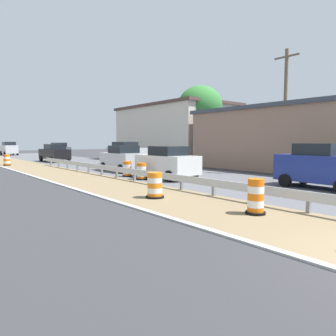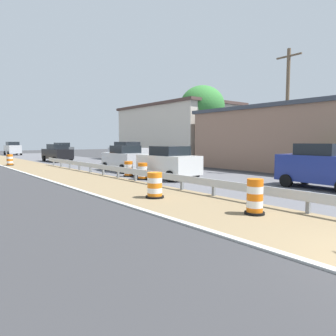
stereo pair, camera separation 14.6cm
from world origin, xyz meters
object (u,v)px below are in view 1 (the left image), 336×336
at_px(car_distant_a, 321,166).
at_px(car_distant_b, 167,162).
at_px(car_trailing_far_lane, 123,158).
at_px(traffic_barrel_farther, 7,161).
at_px(car_lead_near_lane, 9,148).
at_px(car_mid_far_lane, 126,153).
at_px(car_trailing_near_lane, 59,150).
at_px(traffic_barrel_mid, 142,172).
at_px(traffic_barrel_far, 127,170).
at_px(car_lead_far_lane, 54,153).
at_px(traffic_barrel_nearest, 256,198).
at_px(traffic_barrel_close, 155,186).
at_px(utility_pole_near, 285,110).

distance_m(car_distant_a, car_distant_b, 8.46).
distance_m(car_trailing_far_lane, car_distant_b, 5.70).
bearing_deg(car_distant_a, traffic_barrel_farther, -159.02).
relative_size(car_lead_near_lane, car_distant_a, 1.11).
bearing_deg(traffic_barrel_farther, car_mid_far_lane, -35.41).
bearing_deg(car_trailing_near_lane, car_trailing_far_lane, -8.00).
distance_m(traffic_barrel_mid, traffic_barrel_far, 1.91).
height_order(traffic_barrel_farther, car_lead_far_lane, car_lead_far_lane).
distance_m(traffic_barrel_farther, car_lead_far_lane, 6.04).
height_order(traffic_barrel_nearest, car_distant_b, car_distant_b).
height_order(car_lead_near_lane, car_distant_a, car_distant_a).
bearing_deg(car_distant_a, car_lead_near_lane, -174.01).
bearing_deg(traffic_barrel_close, car_distant_a, -21.36).
relative_size(car_lead_near_lane, car_lead_far_lane, 0.96).
bearing_deg(car_mid_far_lane, car_lead_near_lane, -172.88).
bearing_deg(car_lead_far_lane, traffic_barrel_farther, 114.67).
distance_m(traffic_barrel_nearest, traffic_barrel_mid, 9.74).
relative_size(car_trailing_near_lane, car_lead_far_lane, 0.87).
relative_size(traffic_barrel_nearest, traffic_barrel_farther, 1.08).
bearing_deg(car_mid_far_lane, traffic_barrel_farther, -125.62).
height_order(traffic_barrel_far, car_lead_far_lane, car_lead_far_lane).
bearing_deg(traffic_barrel_mid, car_distant_a, -59.89).
xyz_separation_m(traffic_barrel_mid, traffic_barrel_farther, (-3.86, 16.75, 0.02)).
bearing_deg(car_trailing_far_lane, car_distant_b, 179.45).
height_order(car_lead_near_lane, car_trailing_far_lane, car_lead_near_lane).
xyz_separation_m(car_mid_far_lane, car_distant_b, (-3.63, -10.80, -0.11)).
bearing_deg(car_distant_b, utility_pole_near, -112.64).
xyz_separation_m(car_trailing_near_lane, car_distant_b, (-3.32, -27.82, -0.04)).
bearing_deg(traffic_barrel_far, car_mid_far_lane, 59.14).
xyz_separation_m(traffic_barrel_farther, car_trailing_near_lane, (8.75, 10.58, 0.56)).
relative_size(traffic_barrel_farther, car_distant_a, 0.25).
xyz_separation_m(car_lead_near_lane, car_lead_far_lane, (0.20, -21.03, -0.10)).
xyz_separation_m(traffic_barrel_close, car_trailing_far_lane, (4.74, 10.48, 0.51)).
relative_size(car_lead_near_lane, car_mid_far_lane, 0.96).
bearing_deg(car_distant_b, car_lead_far_lane, -0.95).
bearing_deg(car_mid_far_lane, utility_pole_near, 16.76).
xyz_separation_m(car_distant_b, utility_pole_near, (7.88, -3.12, 3.41)).
relative_size(car_mid_far_lane, car_trailing_far_lane, 1.12).
distance_m(car_lead_far_lane, car_trailing_far_lane, 14.26).
relative_size(traffic_barrel_farther, car_distant_b, 0.25).
height_order(car_distant_a, car_distant_b, car_distant_a).
relative_size(traffic_barrel_mid, car_mid_far_lane, 0.21).
bearing_deg(car_lead_far_lane, traffic_barrel_mid, 173.44).
distance_m(car_lead_far_lane, car_distant_b, 19.95).
bearing_deg(car_lead_near_lane, utility_pole_near, -168.94).
relative_size(traffic_barrel_nearest, traffic_barrel_far, 1.13).
xyz_separation_m(car_trailing_near_lane, car_trailing_far_lane, (-3.08, -22.13, -0.05)).
bearing_deg(traffic_barrel_nearest, car_trailing_near_lane, 79.21).
xyz_separation_m(car_trailing_far_lane, car_distant_b, (-0.25, -5.70, 0.01)).
bearing_deg(car_lead_far_lane, car_trailing_far_lane, 179.08).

